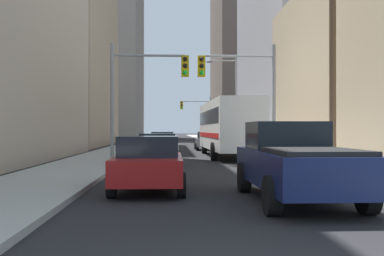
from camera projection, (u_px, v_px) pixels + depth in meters
sidewalk_left at (136, 144)px, 53.32m from camera, size 3.35×160.00×0.15m
sidewalk_right at (224, 143)px, 53.80m from camera, size 3.35×160.00×0.15m
city_bus at (228, 126)px, 28.62m from camera, size 2.77×11.55×3.40m
pickup_truck_navy at (295, 162)px, 10.98m from camera, size 2.20×5.41×1.90m
sedan_red at (149, 163)px, 12.74m from camera, size 1.95×4.21×1.52m
sedan_white at (158, 150)px, 21.12m from camera, size 1.95×4.25×1.52m
sedan_blue at (163, 142)px, 34.50m from camera, size 1.95×4.25×1.52m
sedan_grey at (207, 141)px, 38.35m from camera, size 1.95×4.25×1.52m
traffic_signal_near_left at (146, 82)px, 22.95m from camera, size 3.91×0.44×6.00m
traffic_signal_near_right at (241, 83)px, 23.18m from camera, size 3.96×0.44×6.00m
traffic_signal_far_right at (197, 112)px, 60.17m from camera, size 4.06×0.44×6.00m
utility_pole_right at (333, 53)px, 18.86m from camera, size 2.20×0.28×9.12m
street_lamp_right at (231, 94)px, 37.39m from camera, size 2.52×0.32×7.50m
building_left_mid_office at (9, 12)px, 48.55m from camera, size 20.51×21.43×28.30m
building_left_far_tower at (87, 3)px, 90.92m from camera, size 21.16×24.33×53.56m
building_right_mid_block at (363, 7)px, 49.08m from camera, size 23.33×24.64×29.50m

